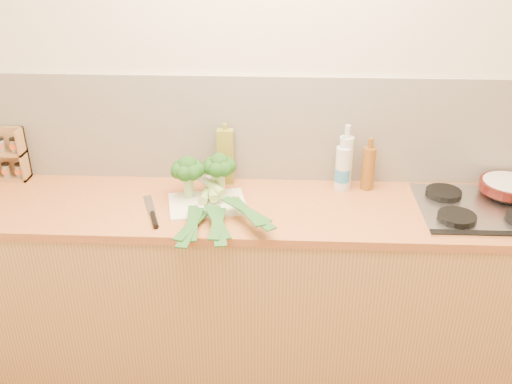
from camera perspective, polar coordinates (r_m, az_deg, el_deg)
room_shell at (r=2.84m, az=0.90°, el=6.25°), size 3.50×3.50×3.50m
counter at (r=2.93m, az=0.61°, el=-9.10°), size 3.20×0.62×0.90m
gas_hob at (r=2.84m, az=21.72°, el=-1.48°), size 0.58×0.50×0.04m
chopping_board at (r=2.70m, az=-4.88°, el=-1.19°), size 0.40×0.33×0.01m
broccoli_left at (r=2.70m, az=-6.85°, el=2.22°), size 0.16×0.16×0.21m
broccoli_right at (r=2.71m, az=-3.70°, el=2.55°), size 0.16×0.16×0.21m
leek_front at (r=2.65m, az=-5.40°, el=-1.03°), size 0.12×0.66×0.04m
leek_mid at (r=2.64m, az=-4.24°, el=-0.69°), size 0.18×0.68×0.04m
leek_back at (r=2.62m, az=-3.03°, el=-0.39°), size 0.40×0.52×0.04m
chefs_knife at (r=2.62m, az=-10.26°, el=-2.39°), size 0.14×0.32×0.02m
skillet at (r=2.99m, az=24.00°, el=0.57°), size 0.40×0.27×0.05m
spice_rack at (r=3.18m, az=-23.84°, el=3.26°), size 0.23×0.09×0.27m
oil_tin at (r=2.85m, az=-3.06°, el=3.60°), size 0.08×0.05×0.32m
glass_bottle at (r=2.83m, az=8.92°, el=2.99°), size 0.07×0.07×0.33m
amber_bottle at (r=2.85m, az=11.17°, el=2.42°), size 0.06×0.06×0.27m
water_bottle at (r=2.83m, az=8.67°, el=2.25°), size 0.08×0.08×0.25m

